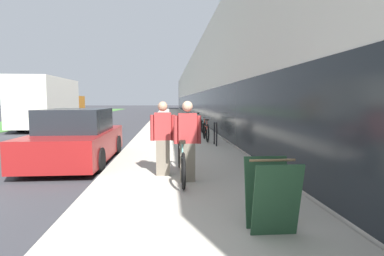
{
  "coord_description": "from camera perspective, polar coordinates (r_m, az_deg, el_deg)",
  "views": [
    {
      "loc": [
        5.02,
        -4.08,
        1.7
      ],
      "look_at": [
        6.45,
        13.86,
        0.06
      ],
      "focal_mm": 28.0,
      "sensor_mm": 36.0,
      "label": 1
    }
  ],
  "objects": [
    {
      "name": "sidewalk_slab",
      "position": [
        25.14,
        -3.64,
        1.42
      ],
      "size": [
        3.78,
        70.0,
        0.11
      ],
      "color": "#BCB5A5",
      "rests_on": "ground"
    },
    {
      "name": "storefront_facade",
      "position": [
        33.91,
        7.99,
        7.42
      ],
      "size": [
        10.01,
        70.0,
        6.11
      ],
      "color": "silver",
      "rests_on": "ground"
    },
    {
      "name": "lawn_strip",
      "position": [
        31.22,
        -25.63,
        1.59
      ],
      "size": [
        4.57,
        70.0,
        0.03
      ],
      "color": "#478438",
      "rests_on": "ground"
    },
    {
      "name": "tandem_bicycle",
      "position": [
        6.28,
        -2.06,
        -6.1
      ],
      "size": [
        0.52,
        2.44,
        0.85
      ],
      "color": "black",
      "rests_on": "sidewalk_slab"
    },
    {
      "name": "person_rider",
      "position": [
        5.91,
        -0.88,
        -2.53
      ],
      "size": [
        0.54,
        0.21,
        1.59
      ],
      "color": "#756B5B",
      "rests_on": "sidewalk_slab"
    },
    {
      "name": "person_bystander",
      "position": [
        6.45,
        -5.56,
        -1.95
      ],
      "size": [
        0.54,
        0.21,
        1.58
      ],
      "color": "#756B5B",
      "rests_on": "sidewalk_slab"
    },
    {
      "name": "bike_rack_hoop",
      "position": [
        10.78,
        4.49,
        -0.58
      ],
      "size": [
        0.05,
        0.6,
        0.84
      ],
      "color": "black",
      "rests_on": "sidewalk_slab"
    },
    {
      "name": "cruiser_bike_nearest",
      "position": [
        12.03,
        2.65,
        -0.62
      ],
      "size": [
        0.52,
        1.74,
        0.89
      ],
      "color": "black",
      "rests_on": "sidewalk_slab"
    },
    {
      "name": "cruiser_bike_middle",
      "position": [
        14.4,
        2.16,
        0.25
      ],
      "size": [
        0.52,
        1.66,
        0.83
      ],
      "color": "black",
      "rests_on": "sidewalk_slab"
    },
    {
      "name": "cruiser_bike_farthest",
      "position": [
        16.28,
        1.04,
        1.0
      ],
      "size": [
        0.52,
        1.87,
        0.97
      ],
      "color": "black",
      "rests_on": "sidewalk_slab"
    },
    {
      "name": "sandwich_board_sign",
      "position": [
        3.85,
        14.92,
        -12.28
      ],
      "size": [
        0.56,
        0.56,
        0.9
      ],
      "color": "#23472D",
      "rests_on": "sidewalk_slab"
    },
    {
      "name": "parked_sedan_curbside",
      "position": [
        8.76,
        -21.09,
        -1.9
      ],
      "size": [
        1.91,
        4.07,
        1.48
      ],
      "color": "maroon",
      "rests_on": "ground"
    },
    {
      "name": "moving_truck",
      "position": [
        20.17,
        -25.41,
        4.19
      ],
      "size": [
        2.29,
        7.22,
        3.02
      ],
      "color": "orange",
      "rests_on": "ground"
    }
  ]
}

